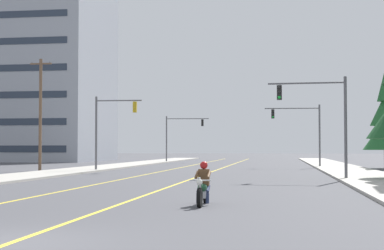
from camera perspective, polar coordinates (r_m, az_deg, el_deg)
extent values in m
plane|color=#47474C|center=(12.67, -17.58, -10.80)|extent=(400.00, 400.00, 0.00)
cube|color=yellow|center=(56.56, 2.92, -4.16)|extent=(0.16, 100.00, 0.01)
cube|color=yellow|center=(57.11, -1.23, -4.15)|extent=(0.16, 100.00, 0.01)
cube|color=#ADA89E|center=(51.62, 14.62, -4.20)|extent=(4.40, 110.00, 0.14)
cube|color=#ADA89E|center=(53.90, -9.53, -4.16)|extent=(4.40, 110.00, 0.14)
cylinder|color=black|center=(19.08, 0.74, -7.01)|extent=(0.12, 0.64, 0.64)
cylinder|color=black|center=(20.61, 1.34, -6.66)|extent=(0.12, 0.64, 0.64)
cylinder|color=silver|center=(19.15, 0.78, -6.05)|extent=(0.07, 0.33, 0.68)
sphere|color=white|center=(18.99, 0.72, -5.52)|extent=(0.20, 0.20, 0.20)
cylinder|color=silver|center=(19.19, 0.80, -5.34)|extent=(0.70, 0.05, 0.04)
ellipsoid|color=#143D23|center=(19.70, 1.00, -6.04)|extent=(0.32, 0.56, 0.28)
cube|color=silver|center=(19.84, 1.05, -6.68)|extent=(0.24, 0.44, 0.24)
cube|color=black|center=(20.14, 1.17, -6.13)|extent=(0.28, 0.52, 0.12)
cube|color=#143D23|center=(20.54, 1.32, -5.83)|extent=(0.20, 0.36, 0.08)
cylinder|color=silver|center=(20.26, 0.80, -6.79)|extent=(0.08, 0.55, 0.08)
cube|color=brown|center=(20.08, 1.15, -5.06)|extent=(0.36, 0.24, 0.56)
sphere|color=#B21919|center=(20.05, 1.15, -3.89)|extent=(0.26, 0.26, 0.26)
cylinder|color=navy|center=(19.95, 1.50, -6.17)|extent=(0.14, 0.44, 0.30)
cylinder|color=navy|center=(19.79, 1.50, -7.07)|extent=(0.11, 0.16, 0.35)
cylinder|color=brown|center=(19.79, 1.63, -4.81)|extent=(0.10, 0.52, 0.27)
cylinder|color=navy|center=(19.98, 0.70, -6.16)|extent=(0.14, 0.44, 0.30)
cylinder|color=navy|center=(19.83, 0.57, -7.06)|extent=(0.11, 0.16, 0.35)
cylinder|color=brown|center=(19.85, 0.48, -4.80)|extent=(0.10, 0.52, 0.27)
cylinder|color=#56565B|center=(36.50, 14.57, -0.29)|extent=(0.18, 0.18, 6.20)
cylinder|color=#56565B|center=(36.63, 10.92, 3.98)|extent=(4.60, 0.34, 0.11)
cube|color=black|center=(36.62, 8.41, 3.10)|extent=(0.31, 0.25, 0.90)
sphere|color=black|center=(36.49, 8.39, 3.59)|extent=(0.18, 0.18, 0.18)
sphere|color=black|center=(36.46, 8.39, 3.13)|extent=(0.18, 0.18, 0.18)
sphere|color=green|center=(36.44, 8.40, 2.66)|extent=(0.18, 0.18, 0.18)
cylinder|color=#56565B|center=(49.83, -9.21, -0.84)|extent=(0.18, 0.18, 6.20)
cylinder|color=#56565B|center=(49.49, -7.04, 2.35)|extent=(3.85, 0.24, 0.11)
cube|color=#B79319|center=(49.15, -5.52, 1.73)|extent=(0.31, 0.25, 0.90)
sphere|color=black|center=(49.32, -5.48, 2.07)|extent=(0.18, 0.18, 0.18)
sphere|color=black|center=(49.30, -5.48, 1.72)|extent=(0.18, 0.18, 0.18)
sphere|color=green|center=(49.28, -5.49, 1.37)|extent=(0.18, 0.18, 0.18)
cylinder|color=#56565B|center=(59.61, 12.18, -1.04)|extent=(0.18, 0.18, 6.20)
cylinder|color=#56565B|center=(59.51, 9.59, 1.59)|extent=(5.36, 0.31, 0.11)
cube|color=black|center=(59.39, 7.79, 1.06)|extent=(0.31, 0.25, 0.90)
sphere|color=black|center=(59.25, 7.79, 1.36)|extent=(0.18, 0.18, 0.18)
sphere|color=black|center=(59.23, 7.79, 1.07)|extent=(0.18, 0.18, 0.18)
sphere|color=green|center=(59.22, 7.79, 0.78)|extent=(0.18, 0.18, 0.18)
cylinder|color=#56565B|center=(79.64, -2.47, -1.37)|extent=(0.18, 0.18, 6.20)
cylinder|color=#56565B|center=(79.40, -0.43, 0.61)|extent=(5.70, 0.43, 0.11)
cube|color=black|center=(79.21, 1.01, 0.22)|extent=(0.31, 0.26, 0.90)
sphere|color=black|center=(79.38, 1.02, 0.43)|extent=(0.18, 0.18, 0.18)
sphere|color=black|center=(79.36, 1.02, 0.22)|extent=(0.18, 0.18, 0.18)
sphere|color=green|center=(79.35, 1.02, 0.00)|extent=(0.18, 0.18, 0.18)
cylinder|color=brown|center=(51.54, -14.38, 0.97)|extent=(0.26, 0.26, 9.45)
cube|color=brown|center=(51.96, -14.34, 5.74)|extent=(1.89, 0.12, 0.12)
cylinder|color=slate|center=(52.28, -15.14, 5.81)|extent=(0.08, 0.08, 0.12)
cylinder|color=slate|center=(51.67, -13.52, 5.88)|extent=(0.08, 0.08, 0.12)
cube|color=#999EA8|center=(91.99, -14.58, 5.63)|extent=(19.27, 19.43, 28.77)
cube|color=#283342|center=(82.26, -17.31, -2.21)|extent=(16.19, 0.06, 0.90)
cube|color=#283342|center=(82.33, -17.28, 0.29)|extent=(16.19, 0.06, 0.90)
cube|color=#283342|center=(82.56, -17.25, 2.79)|extent=(16.19, 0.06, 0.90)
cube|color=#283342|center=(82.95, -17.22, 5.26)|extent=(16.19, 0.06, 0.90)
cube|color=#283342|center=(83.49, -17.19, 7.71)|extent=(16.19, 0.06, 0.90)
cube|color=#283342|center=(84.17, -17.16, 10.12)|extent=(16.19, 0.06, 0.90)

